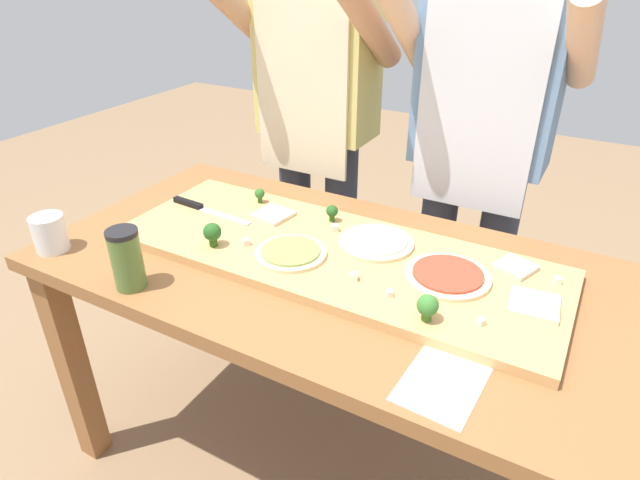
% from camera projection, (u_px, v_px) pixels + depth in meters
% --- Properties ---
extents(ground_plane, '(8.00, 8.00, 0.00)m').
position_uv_depth(ground_plane, '(328.00, 462.00, 1.77)').
color(ground_plane, '#896B4C').
extents(prep_table, '(1.55, 0.79, 0.77)m').
position_uv_depth(prep_table, '(330.00, 297.00, 1.44)').
color(prep_table, brown).
rests_on(prep_table, ground).
extents(cutting_board, '(1.18, 0.43, 0.03)m').
position_uv_depth(cutting_board, '(332.00, 254.00, 1.40)').
color(cutting_board, tan).
rests_on(cutting_board, prep_table).
extents(chefs_knife, '(0.29, 0.04, 0.02)m').
position_uv_depth(chefs_knife, '(200.00, 207.00, 1.61)').
color(chefs_knife, '#B7BABF').
rests_on(chefs_knife, cutting_board).
extents(pizza_whole_tomato_red, '(0.21, 0.21, 0.02)m').
position_uv_depth(pizza_whole_tomato_red, '(448.00, 275.00, 1.28)').
color(pizza_whole_tomato_red, beige).
rests_on(pizza_whole_tomato_red, cutting_board).
extents(pizza_whole_pesto_green, '(0.18, 0.18, 0.02)m').
position_uv_depth(pizza_whole_pesto_green, '(291.00, 253.00, 1.37)').
color(pizza_whole_pesto_green, beige).
rests_on(pizza_whole_pesto_green, cutting_board).
extents(pizza_whole_white_garlic, '(0.20, 0.20, 0.02)m').
position_uv_depth(pizza_whole_white_garlic, '(376.00, 242.00, 1.42)').
color(pizza_whole_white_garlic, beige).
rests_on(pizza_whole_white_garlic, cutting_board).
extents(pizza_slice_near_left, '(0.11, 0.11, 0.01)m').
position_uv_depth(pizza_slice_near_left, '(515.00, 267.00, 1.31)').
color(pizza_slice_near_left, beige).
rests_on(pizza_slice_near_left, cutting_board).
extents(pizza_slice_center, '(0.11, 0.11, 0.01)m').
position_uv_depth(pizza_slice_center, '(273.00, 215.00, 1.56)').
color(pizza_slice_center, beige).
rests_on(pizza_slice_center, cutting_board).
extents(pizza_slice_far_right, '(0.12, 0.12, 0.01)m').
position_uv_depth(pizza_slice_far_right, '(534.00, 305.00, 1.18)').
color(pizza_slice_far_right, beige).
rests_on(pizza_slice_far_right, cutting_board).
extents(broccoli_floret_center_right, '(0.03, 0.03, 0.05)m').
position_uv_depth(broccoli_floret_center_right, '(260.00, 194.00, 1.64)').
color(broccoli_floret_center_right, '#366618').
rests_on(broccoli_floret_center_right, cutting_board).
extents(broccoli_floret_front_right, '(0.03, 0.03, 0.05)m').
position_uv_depth(broccoli_floret_front_right, '(332.00, 212.00, 1.53)').
color(broccoli_floret_front_right, '#2C5915').
rests_on(broccoli_floret_front_right, cutting_board).
extents(broccoli_floret_center_left, '(0.05, 0.05, 0.06)m').
position_uv_depth(broccoli_floret_center_left, '(428.00, 306.00, 1.12)').
color(broccoli_floret_center_left, '#3F7220').
rests_on(broccoli_floret_center_left, cutting_board).
extents(broccoli_floret_front_mid, '(0.05, 0.05, 0.07)m').
position_uv_depth(broccoli_floret_front_mid, '(212.00, 233.00, 1.40)').
color(broccoli_floret_front_mid, '#2C5915').
rests_on(broccoli_floret_front_mid, cutting_board).
extents(cheese_crumble_a, '(0.02, 0.02, 0.02)m').
position_uv_depth(cheese_crumble_a, '(558.00, 280.00, 1.26)').
color(cheese_crumble_a, white).
rests_on(cheese_crumble_a, cutting_board).
extents(cheese_crumble_b, '(0.02, 0.02, 0.02)m').
position_uv_depth(cheese_crumble_b, '(354.00, 277.00, 1.27)').
color(cheese_crumble_b, white).
rests_on(cheese_crumble_b, cutting_board).
extents(cheese_crumble_c, '(0.03, 0.03, 0.02)m').
position_uv_depth(cheese_crumble_c, '(335.00, 228.00, 1.48)').
color(cheese_crumble_c, silver).
rests_on(cheese_crumble_c, cutting_board).
extents(cheese_crumble_d, '(0.02, 0.02, 0.01)m').
position_uv_depth(cheese_crumble_d, '(481.00, 322.00, 1.12)').
color(cheese_crumble_d, silver).
rests_on(cheese_crumble_d, cutting_board).
extents(cheese_crumble_e, '(0.02, 0.02, 0.01)m').
position_uv_depth(cheese_crumble_e, '(390.00, 293.00, 1.21)').
color(cheese_crumble_e, silver).
rests_on(cheese_crumble_e, cutting_board).
extents(cheese_crumble_f, '(0.02, 0.02, 0.02)m').
position_uv_depth(cheese_crumble_f, '(246.00, 242.00, 1.42)').
color(cheese_crumble_f, silver).
rests_on(cheese_crumble_f, cutting_board).
extents(flour_cup, '(0.09, 0.09, 0.10)m').
position_uv_depth(flour_cup, '(50.00, 235.00, 1.43)').
color(flour_cup, white).
rests_on(flour_cup, prep_table).
extents(sauce_jar, '(0.07, 0.07, 0.15)m').
position_uv_depth(sauce_jar, '(127.00, 259.00, 1.26)').
color(sauce_jar, '#517033').
rests_on(sauce_jar, prep_table).
extents(recipe_note, '(0.15, 0.19, 0.00)m').
position_uv_depth(recipe_note, '(441.00, 384.00, 1.01)').
color(recipe_note, white).
rests_on(recipe_note, prep_table).
extents(cook_left, '(0.54, 0.39, 1.67)m').
position_uv_depth(cook_left, '(316.00, 107.00, 1.87)').
color(cook_left, '#333847').
rests_on(cook_left, ground).
extents(cook_right, '(0.54, 0.39, 1.67)m').
position_uv_depth(cook_right, '(481.00, 132.00, 1.62)').
color(cook_right, '#333847').
rests_on(cook_right, ground).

